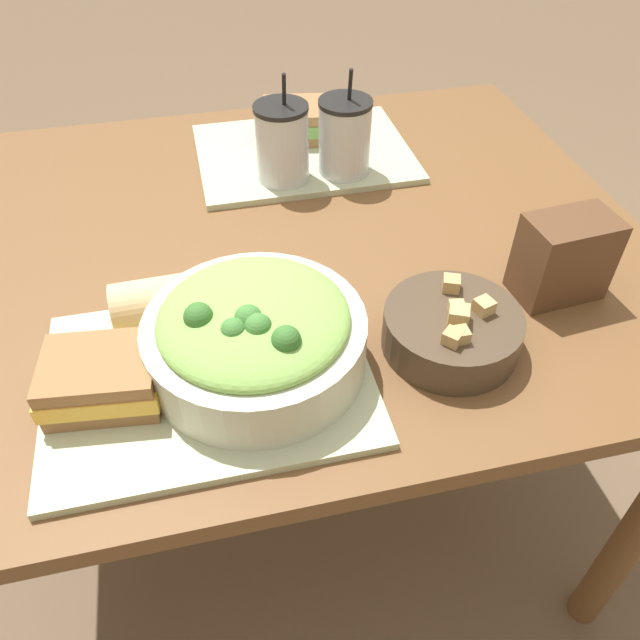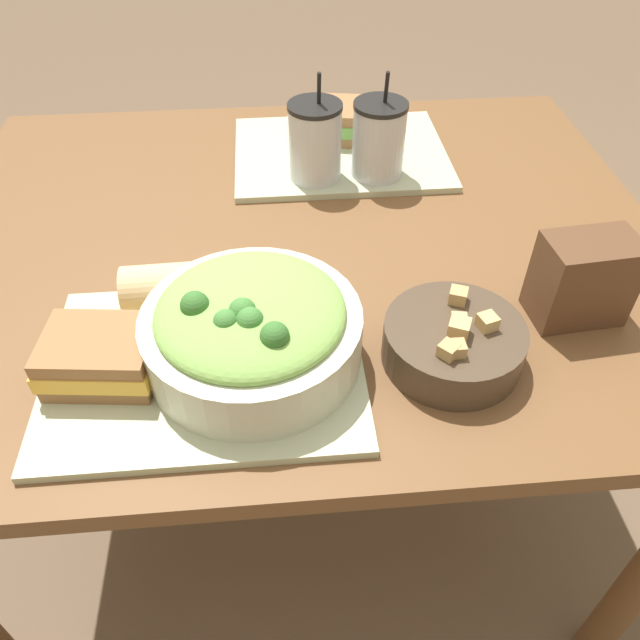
# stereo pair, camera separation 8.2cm
# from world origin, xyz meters

# --- Properties ---
(ground_plane) EXTENTS (12.00, 12.00, 0.00)m
(ground_plane) POSITION_xyz_m (0.00, 0.00, 0.00)
(ground_plane) COLOR brown
(dining_table) EXTENTS (1.22, 0.99, 0.77)m
(dining_table) POSITION_xyz_m (0.00, 0.00, 0.67)
(dining_table) COLOR brown
(dining_table) RESTS_ON ground_plane
(tray_near) EXTENTS (0.41, 0.31, 0.01)m
(tray_near) POSITION_xyz_m (-0.14, -0.29, 0.77)
(tray_near) COLOR #B2BC99
(tray_near) RESTS_ON dining_table
(tray_far) EXTENTS (0.41, 0.31, 0.01)m
(tray_far) POSITION_xyz_m (0.10, 0.26, 0.77)
(tray_far) COLOR #B2BC99
(tray_far) RESTS_ON dining_table
(salad_bowl) EXTENTS (0.28, 0.28, 0.12)m
(salad_bowl) POSITION_xyz_m (-0.08, -0.28, 0.83)
(salad_bowl) COLOR beige
(salad_bowl) RESTS_ON tray_near
(soup_bowl) EXTENTS (0.19, 0.19, 0.08)m
(soup_bowl) POSITION_xyz_m (0.18, -0.30, 0.80)
(soup_bowl) COLOR #473828
(soup_bowl) RESTS_ON dining_table
(sandwich_near) EXTENTS (0.15, 0.12, 0.06)m
(sandwich_near) POSITION_xyz_m (-0.27, -0.30, 0.81)
(sandwich_near) COLOR olive
(sandwich_near) RESTS_ON tray_near
(baguette_near) EXTENTS (0.15, 0.07, 0.07)m
(baguette_near) POSITION_xyz_m (-0.18, -0.17, 0.81)
(baguette_near) COLOR #DBBC84
(baguette_near) RESTS_ON tray_near
(sandwich_far) EXTENTS (0.15, 0.14, 0.06)m
(sandwich_far) POSITION_xyz_m (0.09, 0.32, 0.81)
(sandwich_far) COLOR olive
(sandwich_far) RESTS_ON tray_far
(drink_cup_dark) EXTENTS (0.10, 0.10, 0.19)m
(drink_cup_dark) POSITION_xyz_m (0.04, 0.17, 0.84)
(drink_cup_dark) COLOR silver
(drink_cup_dark) RESTS_ON tray_far
(drink_cup_red) EXTENTS (0.10, 0.10, 0.19)m
(drink_cup_red) POSITION_xyz_m (0.15, 0.17, 0.84)
(drink_cup_red) COLOR silver
(drink_cup_red) RESTS_ON tray_far
(chip_bag) EXTENTS (0.13, 0.09, 0.13)m
(chip_bag) POSITION_xyz_m (0.38, -0.23, 0.83)
(chip_bag) COLOR brown
(chip_bag) RESTS_ON dining_table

